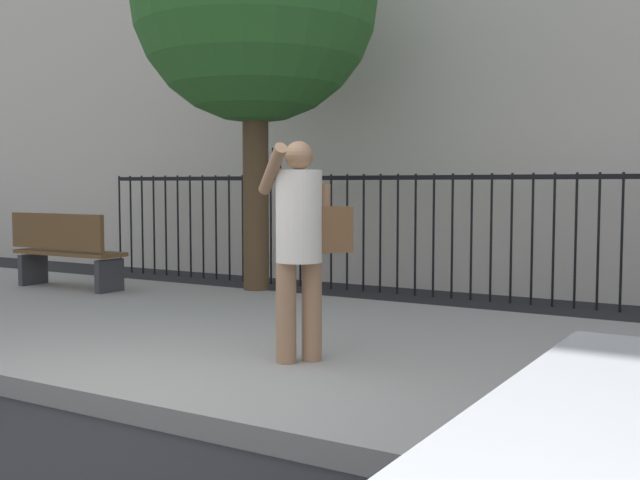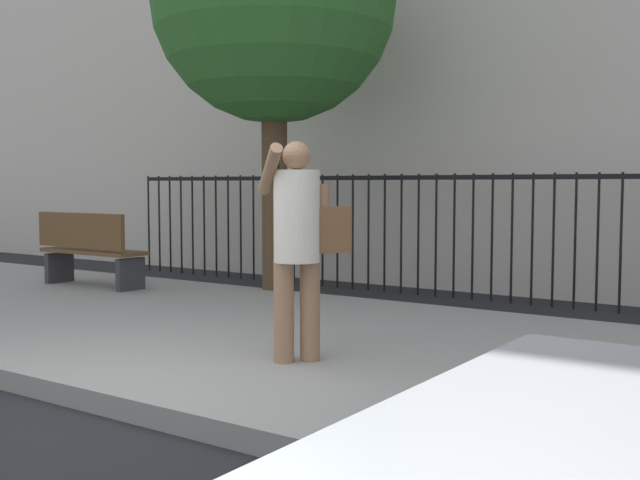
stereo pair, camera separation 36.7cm
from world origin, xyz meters
name	(u,v)px [view 2 (the right image)]	position (x,y,z in m)	size (l,w,h in m)	color
ground_plane	(109,418)	(0.00, 0.00, 0.00)	(60.00, 60.00, 0.00)	black
sidewalk	(312,346)	(0.00, 2.20, 0.07)	(28.00, 4.40, 0.15)	gray
iron_fence	(483,220)	(0.00, 5.90, 1.02)	(12.03, 0.04, 1.60)	black
pedestrian_on_phone	(300,235)	(0.45, 1.42, 1.09)	(0.65, 0.70, 1.63)	#936B4C
street_bench	(88,248)	(-4.23, 3.22, 0.65)	(1.60, 0.45, 0.95)	brown
street_tree_near	(274,2)	(-2.13, 4.41, 3.69)	(2.99, 2.99, 5.21)	#4C3823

